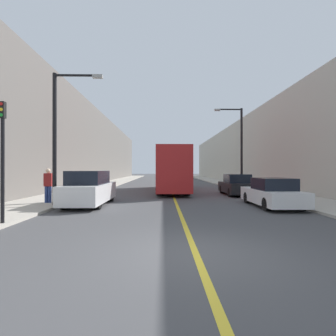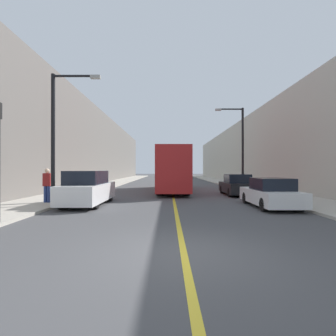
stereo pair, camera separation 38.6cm
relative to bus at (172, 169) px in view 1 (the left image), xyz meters
name	(u,v)px [view 1 (the left image)]	position (x,y,z in m)	size (l,w,h in m)	color
ground_plane	(196,253)	(-0.01, -16.58, -1.88)	(200.00, 200.00, 0.00)	#474749
sidewalk_left	(113,183)	(-7.57, 13.42, -1.82)	(3.39, 72.00, 0.13)	#B2AA9E
sidewalk_right	(223,182)	(7.55, 13.42, -1.82)	(3.39, 72.00, 0.13)	#B2AA9E
building_row_left	(86,147)	(-11.26, 13.42, 3.00)	(4.00, 72.00, 9.77)	#66605B
building_row_right	(250,153)	(11.24, 13.42, 2.32)	(4.00, 72.00, 8.40)	#B7B2A3
road_center_line	(168,183)	(-0.01, 13.42, -1.88)	(0.16, 72.00, 0.01)	gold
bus	(172,169)	(0.00, 0.00, 0.00)	(2.44, 11.23, 3.54)	#AD1E1E
parked_suv_left	(90,189)	(-4.64, -8.56, -1.04)	(1.85, 4.98, 1.82)	silver
car_right_near	(272,194)	(4.78, -9.38, -1.22)	(1.86, 4.41, 1.47)	silver
car_right_mid	(236,186)	(4.66, -3.35, -1.19)	(1.80, 4.21, 1.54)	black
street_lamp_left	(59,129)	(-5.94, -9.31, 2.05)	(2.49, 0.24, 6.59)	black
street_lamp_right	(239,143)	(5.93, 0.31, 2.32)	(2.49, 0.24, 7.13)	black
traffic_light	(3,157)	(-6.08, -13.71, 0.44)	(0.16, 0.18, 4.03)	black
pedestrian	(48,185)	(-6.86, -8.46, -0.82)	(0.40, 0.25, 1.82)	navy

